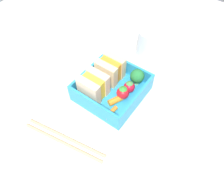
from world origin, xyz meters
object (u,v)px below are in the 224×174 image
strawberry_left (123,93)px  chopstick_pair (64,139)px  sandwich_center_left (110,69)px  carrot_stick_far_left (115,100)px  carrot_stick_left (111,113)px  strawberry_far_left (129,87)px  drinking_glass (149,44)px  sandwich_left (94,86)px  broccoli_floret (137,76)px

strawberry_left → chopstick_pair: strawberry_left is taller
sandwich_center_left → carrot_stick_far_left: (-5.73, -5.60, -2.28)cm
strawberry_left → chopstick_pair: 17.20cm
strawberry_left → chopstick_pair: bearing=165.7°
carrot_stick_left → strawberry_far_left: size_ratio=1.15×
carrot_stick_left → drinking_glass: size_ratio=0.46×
chopstick_pair → carrot_stick_far_left: bearing=-14.6°
sandwich_left → carrot_stick_left: (-2.27, -6.63, -2.54)cm
sandwich_left → sandwich_center_left: (6.74, 0.00, 0.00)cm
strawberry_left → chopstick_pair: (-16.48, 4.21, -2.53)cm
carrot_stick_far_left → chopstick_pair: 14.65cm
carrot_stick_far_left → sandwich_left: bearing=100.2°
carrot_stick_left → chopstick_pair: bearing=156.5°
carrot_stick_far_left → drinking_glass: (20.06, 2.55, 2.34)cm
sandwich_left → drinking_glass: size_ratio=0.71×
carrot_stick_left → chopstick_pair: size_ratio=0.20×
carrot_stick_left → broccoli_floret: (11.32, 0.03, 2.17)cm
drinking_glass → strawberry_left: bearing=-170.0°
sandwich_center_left → strawberry_far_left: 6.58cm
carrot_stick_far_left → drinking_glass: 20.35cm
sandwich_center_left → broccoli_floret: size_ratio=1.34×
carrot_stick_left → carrot_stick_far_left: 3.45cm
sandwich_center_left → carrot_stick_left: 11.48cm
sandwich_left → chopstick_pair: bearing=-171.6°
sandwich_center_left → chopstick_pair: sandwich_center_left is taller
carrot_stick_far_left → broccoli_floret: broccoli_floret is taller
sandwich_left → broccoli_floret: 11.20cm
strawberry_far_left → sandwich_left: bearing=133.0°
carrot_stick_left → strawberry_left: bearing=4.8°
strawberry_left → drinking_glass: (17.66, 3.10, 1.42)cm
sandwich_center_left → sandwich_left: bearing=180.0°
carrot_stick_left → strawberry_far_left: strawberry_far_left is taller
chopstick_pair → strawberry_far_left: bearing=-13.1°
carrot_stick_far_left → strawberry_far_left: (4.91, -0.76, 0.77)cm
carrot_stick_far_left → drinking_glass: drinking_glass is taller
sandwich_center_left → carrot_stick_far_left: sandwich_center_left is taller
carrot_stick_left → strawberry_left: size_ratio=1.06×
sandwich_center_left → chopstick_pair: bearing=-174.4°
carrot_stick_left → strawberry_far_left: (8.19, 0.27, 1.03)cm
carrot_stick_far_left → broccoli_floret: bearing=-7.1°
sandwich_center_left → strawberry_far_left: (-0.82, -6.35, -1.52)cm
sandwich_left → strawberry_left: bearing=-61.0°
strawberry_far_left → broccoli_floret: size_ratio=0.75×
sandwich_center_left → chopstick_pair: (-19.82, -1.93, -3.90)cm
sandwich_left → strawberry_far_left: size_ratio=1.78×
strawberry_far_left → drinking_glass: size_ratio=0.40×
sandwich_center_left → chopstick_pair: size_ratio=0.31×
chopstick_pair → sandwich_center_left: bearing=5.6°
strawberry_far_left → drinking_glass: 15.58cm
carrot_stick_far_left → strawberry_far_left: size_ratio=1.04×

